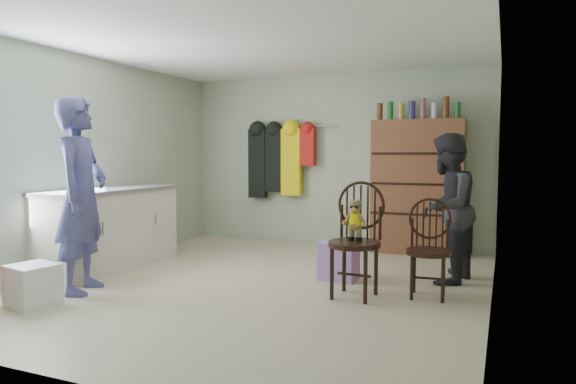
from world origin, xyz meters
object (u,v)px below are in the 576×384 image
at_px(chair_far, 429,244).
at_px(chair_front, 356,232).
at_px(counter, 110,228).
at_px(dresser, 417,186).

bearing_deg(chair_far, chair_front, -162.19).
xyz_separation_m(counter, chair_far, (3.64, 0.22, 0.03)).
xyz_separation_m(chair_front, dresser, (0.19, 2.34, 0.30)).
height_order(counter, dresser, dresser).
bearing_deg(chair_far, dresser, 97.04).
bearing_deg(counter, dresser, 35.68).
bearing_deg(chair_far, counter, 178.56).
bearing_deg(dresser, chair_front, -94.74).
bearing_deg(counter, chair_front, -0.89).
bearing_deg(chair_front, dresser, 88.26).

